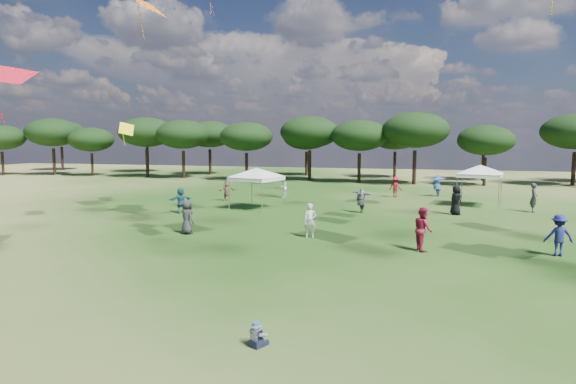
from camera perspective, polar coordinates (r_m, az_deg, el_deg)
name	(u,v)px	position (r m, az deg, el deg)	size (l,w,h in m)	color
tree_line	(408,133)	(55.39, 13.99, 6.81)	(108.78, 17.63, 7.77)	black
tent_left	(256,170)	(32.81, -3.76, 2.65)	(5.59, 5.59, 3.10)	gray
tent_right	(480,167)	(36.69, 21.84, 2.81)	(5.74, 5.74, 3.24)	gray
toddler	(257,336)	(11.57, -3.67, -16.64)	(0.45, 0.49, 0.59)	black
festival_crowd	(383,199)	(31.97, 11.15, -0.81)	(27.66, 22.28, 1.91)	navy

